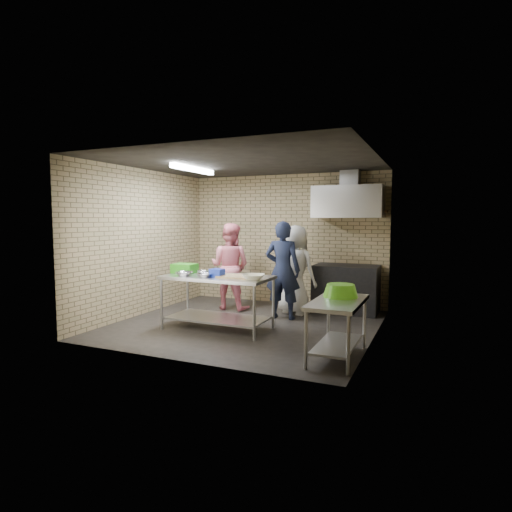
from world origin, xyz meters
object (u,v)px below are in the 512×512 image
at_px(green_crate, 185,268).
at_px(woman_white, 295,270).
at_px(prep_table, 218,302).
at_px(stove, 346,289).
at_px(blue_tub, 217,273).
at_px(green_basin, 341,291).
at_px(man_navy, 283,270).
at_px(side_counter, 337,329).
at_px(bottle_red, 353,206).
at_px(woman_pink, 230,266).

xyz_separation_m(green_crate, woman_white, (1.50, 1.44, -0.11)).
height_order(prep_table, stove, stove).
relative_size(blue_tub, green_basin, 0.42).
bearing_deg(prep_table, green_crate, 170.27).
bearing_deg(woman_white, prep_table, 77.81).
xyz_separation_m(green_crate, man_navy, (1.42, 0.98, -0.07)).
height_order(prep_table, side_counter, prep_table).
xyz_separation_m(blue_tub, bottle_red, (1.65, 2.43, 1.10)).
xyz_separation_m(side_counter, woman_pink, (-2.61, 2.10, 0.47)).
distance_m(stove, man_navy, 1.43).
relative_size(prep_table, blue_tub, 9.00).
distance_m(stove, green_crate, 3.11).
distance_m(green_basin, woman_pink, 3.19).
relative_size(stove, green_crate, 3.11).
relative_size(side_counter, green_basin, 2.61).
relative_size(stove, woman_white, 0.72).
height_order(prep_table, green_basin, green_basin).
distance_m(side_counter, woman_white, 2.61).
height_order(bottle_red, woman_pink, bottle_red).
bearing_deg(prep_table, bottle_red, 53.90).
height_order(blue_tub, green_basin, blue_tub).
distance_m(green_crate, woman_white, 2.08).
bearing_deg(green_crate, woman_white, 43.72).
distance_m(side_counter, green_crate, 2.96).
bearing_deg(stove, blue_tub, -126.14).
bearing_deg(green_crate, stove, 39.98).
bearing_deg(prep_table, stove, 51.72).
relative_size(prep_table, side_counter, 1.44).
distance_m(man_navy, woman_pink, 1.28).
bearing_deg(woman_pink, prep_table, 108.49).
xyz_separation_m(prep_table, green_basin, (2.08, -0.41, 0.40)).
height_order(green_crate, green_basin, green_crate).
bearing_deg(side_counter, green_basin, 94.57).
bearing_deg(side_counter, prep_table, 162.54).
xyz_separation_m(bottle_red, man_navy, (-0.98, -1.23, -1.16)).
relative_size(side_counter, stove, 1.00).
relative_size(side_counter, woman_pink, 0.71).
xyz_separation_m(stove, green_basin, (0.43, -2.50, 0.38)).
relative_size(green_basin, woman_pink, 0.27).
distance_m(woman_pink, woman_white, 1.32).
relative_size(stove, green_basin, 2.61).
relative_size(prep_table, woman_pink, 1.02).
height_order(green_basin, bottle_red, bottle_red).
relative_size(green_basin, man_navy, 0.26).
distance_m(prep_table, blue_tub, 0.51).
xyz_separation_m(stove, woman_pink, (-2.16, -0.65, 0.40)).
bearing_deg(green_basin, man_navy, 132.10).
height_order(prep_table, woman_pink, woman_pink).
bearing_deg(side_counter, woman_pink, 141.13).
distance_m(prep_table, green_crate, 0.87).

